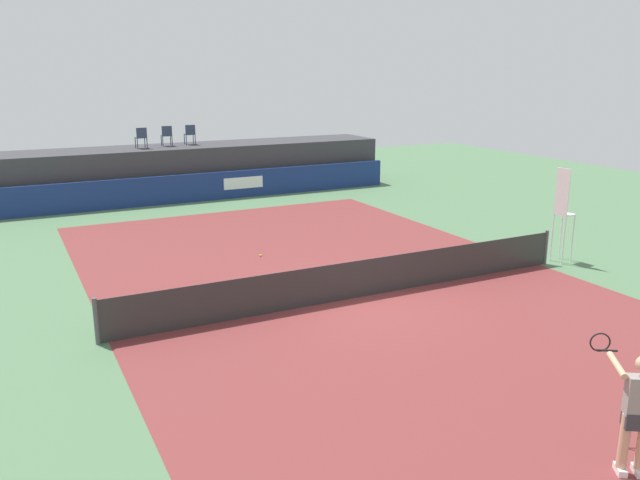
% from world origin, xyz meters
% --- Properties ---
extents(ground_plane, '(48.00, 48.00, 0.00)m').
position_xyz_m(ground_plane, '(0.00, 3.00, 0.00)').
color(ground_plane, '#4C704C').
extents(court_inner, '(12.00, 22.00, 0.00)m').
position_xyz_m(court_inner, '(0.00, 0.00, 0.00)').
color(court_inner, maroon).
rests_on(court_inner, ground).
extents(sponsor_wall, '(18.00, 0.22, 1.20)m').
position_xyz_m(sponsor_wall, '(0.01, 13.50, 0.60)').
color(sponsor_wall, navy).
rests_on(sponsor_wall, ground).
extents(spectator_platform, '(18.00, 2.80, 2.20)m').
position_xyz_m(spectator_platform, '(0.00, 15.30, 1.10)').
color(spectator_platform, '#38383D').
rests_on(spectator_platform, ground).
extents(spectator_chair_far_left, '(0.45, 0.45, 0.89)m').
position_xyz_m(spectator_chair_far_left, '(-2.01, 15.03, 2.69)').
color(spectator_chair_far_left, '#2D3D56').
rests_on(spectator_chair_far_left, spectator_platform).
extents(spectator_chair_left, '(0.47, 0.47, 0.89)m').
position_xyz_m(spectator_chair_left, '(-0.83, 15.41, 2.69)').
color(spectator_chair_left, '#2D3D56').
rests_on(spectator_chair_left, spectator_platform).
extents(spectator_chair_center, '(0.46, 0.46, 0.89)m').
position_xyz_m(spectator_chair_center, '(0.24, 15.52, 2.69)').
color(spectator_chair_center, '#2D3D56').
rests_on(spectator_chair_center, spectator_platform).
extents(umpire_chair, '(0.48, 0.48, 2.76)m').
position_xyz_m(umpire_chair, '(6.72, -0.01, 1.59)').
color(umpire_chair, white).
rests_on(umpire_chair, ground).
extents(tennis_net, '(12.40, 0.02, 0.95)m').
position_xyz_m(tennis_net, '(0.00, 0.00, 0.47)').
color(tennis_net, '#2D2D2D').
rests_on(tennis_net, ground).
extents(net_post_near, '(0.10, 0.10, 1.00)m').
position_xyz_m(net_post_near, '(-6.20, 0.00, 0.50)').
color(net_post_near, '#4C4C51').
rests_on(net_post_near, ground).
extents(net_post_far, '(0.10, 0.10, 1.00)m').
position_xyz_m(net_post_far, '(6.20, 0.00, 0.50)').
color(net_post_far, '#4C4C51').
rests_on(net_post_far, ground).
extents(tennis_player, '(0.71, 1.25, 1.77)m').
position_xyz_m(tennis_player, '(-0.26, -7.86, 0.96)').
color(tennis_player, white).
rests_on(tennis_player, court_inner).
extents(tennis_ball, '(0.07, 0.07, 0.07)m').
position_xyz_m(tennis_ball, '(-0.86, 4.44, 0.04)').
color(tennis_ball, '#D8EA33').
rests_on(tennis_ball, court_inner).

